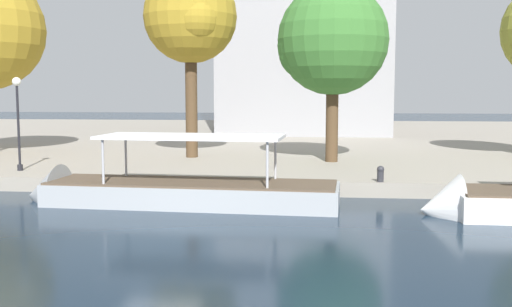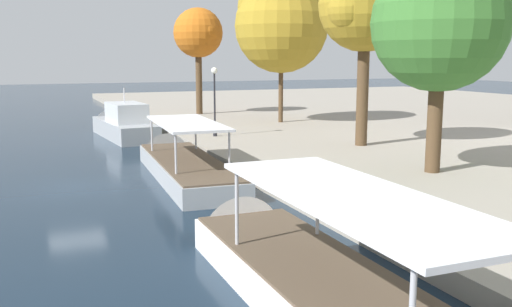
{
  "view_description": "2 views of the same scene",
  "coord_description": "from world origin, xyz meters",
  "views": [
    {
      "loc": [
        4.98,
        -17.91,
        4.52
      ],
      "look_at": [
        2.25,
        8.32,
        1.79
      ],
      "focal_mm": 41.89,
      "sensor_mm": 36.0,
      "label": 1
    },
    {
      "loc": [
        26.46,
        -1.98,
        5.86
      ],
      "look_at": [
        1.2,
        8.4,
        1.25
      ],
      "focal_mm": 39.99,
      "sensor_mm": 36.0,
      "label": 2
    }
  ],
  "objects": [
    {
      "name": "mooring_bollard_0",
      "position": [
        7.67,
        7.93,
        1.03
      ],
      "size": [
        0.31,
        0.31,
        0.7
      ],
      "color": "#2D2D33",
      "rests_on": "dock_promenade"
    },
    {
      "name": "tour_boat_1",
      "position": [
        -1.04,
        5.34,
        0.33
      ],
      "size": [
        13.01,
        3.6,
        3.94
      ],
      "rotation": [
        0.0,
        0.0,
        3.09
      ],
      "color": "#9EA3A8",
      "rests_on": "ground_plane"
    },
    {
      "name": "tree_0",
      "position": [
        5.42,
        15.27,
        7.22
      ],
      "size": [
        6.07,
        6.07,
        9.74
      ],
      "color": "#4C3823",
      "rests_on": "dock_promenade"
    },
    {
      "name": "tree_5",
      "position": [
        -2.42,
        16.54,
        8.72
      ],
      "size": [
        5.43,
        5.43,
        10.95
      ],
      "color": "#4C3823",
      "rests_on": "dock_promenade"
    },
    {
      "name": "dock_promenade",
      "position": [
        0.0,
        35.12,
        0.33
      ],
      "size": [
        120.0,
        55.0,
        0.66
      ],
      "primitive_type": "cube",
      "color": "gray",
      "rests_on": "ground_plane"
    },
    {
      "name": "lamp_post",
      "position": [
        -9.6,
        9.87,
        3.59
      ],
      "size": [
        0.43,
        0.43,
        4.57
      ],
      "color": "black",
      "rests_on": "dock_promenade"
    },
    {
      "name": "ground_plane",
      "position": [
        0.0,
        0.0,
        0.0
      ],
      "size": [
        220.0,
        220.0,
        0.0
      ],
      "primitive_type": "plane",
      "color": "#142333"
    }
  ]
}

